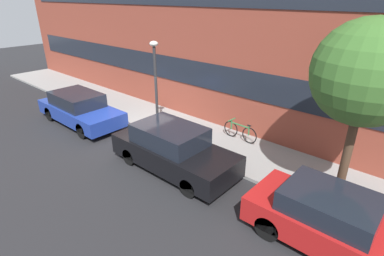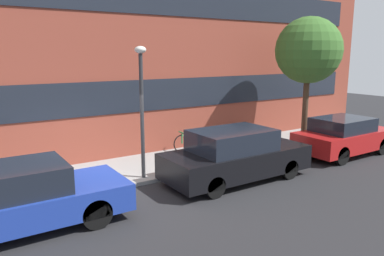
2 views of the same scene
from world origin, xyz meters
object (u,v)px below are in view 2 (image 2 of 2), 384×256
Objects in this scene: parked_car_red at (344,136)px; bicycle at (192,141)px; parked_car_blue at (13,200)px; lamp_post at (142,96)px; street_tree at (309,51)px; parked_car_black at (235,156)px.

bicycle is (-4.50, 3.14, -0.21)m from parked_car_red.
parked_car_blue is 7.16m from bicycle.
lamp_post reaches higher than bicycle.
street_tree reaches higher than bicycle.
parked_car_red is 2.48× the size of bicycle.
street_tree is at bearing 1.22° from lamp_post.
parked_car_red is (10.93, 0.00, -0.01)m from parked_car_blue.
parked_car_red is 0.78× the size of street_tree.
lamp_post is at bearing 148.22° from parked_car_black.
parked_car_black reaches higher than parked_car_red.
bicycle is (6.43, 3.14, -0.22)m from parked_car_blue.
street_tree is at bearing 101.52° from parked_car_red.
parked_car_blue is 11.14m from street_tree.
parked_car_black is 5.06m from parked_car_red.
parked_car_blue is 4.26m from lamp_post.
parked_car_black is 1.15× the size of parked_car_red.
street_tree is (10.61, 1.55, 3.02)m from parked_car_blue.
parked_car_blue is 1.03× the size of parked_car_black.
parked_car_blue is at bearing -171.72° from street_tree.
street_tree is at bearing 8.28° from parked_car_blue.
parked_car_black is at bearing -31.78° from lamp_post.
street_tree is (4.18, -1.60, 3.24)m from bicycle.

